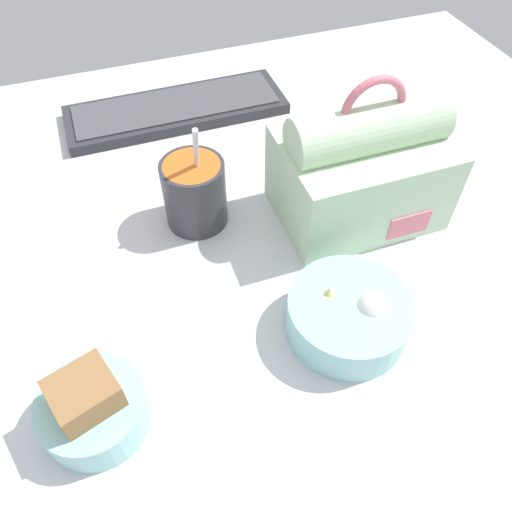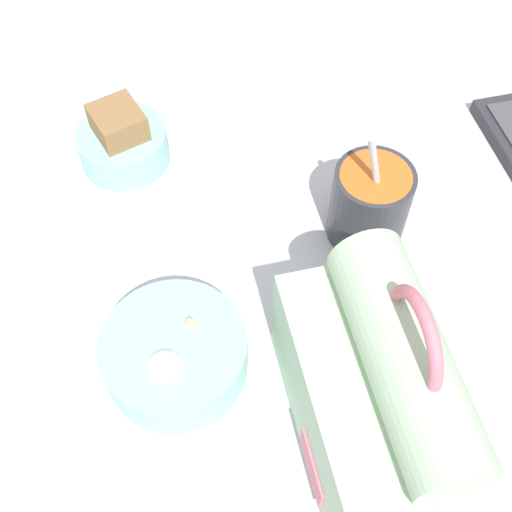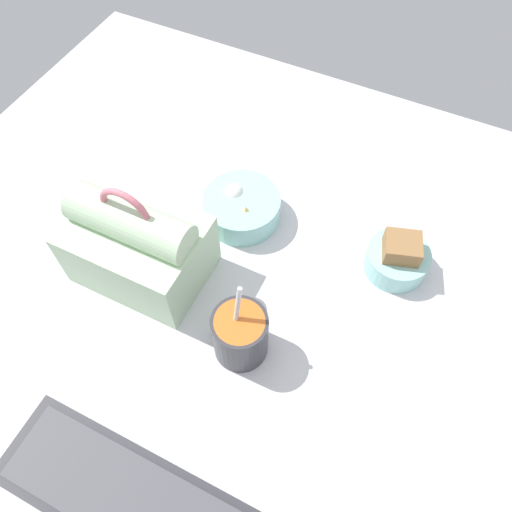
{
  "view_description": "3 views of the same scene",
  "coord_description": "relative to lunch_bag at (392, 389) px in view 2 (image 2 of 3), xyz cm",
  "views": [
    {
      "loc": [
        -7.18,
        -37.32,
        50.22
      ],
      "look_at": [
        5.18,
        -2.35,
        7.0
      ],
      "focal_mm": 35.0,
      "sensor_mm": 36.0,
      "label": 1
    },
    {
      "loc": [
        39.21,
        -10.37,
        58.95
      ],
      "look_at": [
        5.18,
        -2.35,
        7.0
      ],
      "focal_mm": 45.0,
      "sensor_mm": 36.0,
      "label": 2
    },
    {
      "loc": [
        -13.51,
        36.05,
        73.69
      ],
      "look_at": [
        5.18,
        -2.35,
        7.0
      ],
      "focal_mm": 35.0,
      "sensor_mm": 36.0,
      "label": 3
    }
  ],
  "objects": [
    {
      "name": "bento_bowl_sandwich",
      "position": [
        -37.24,
        -18.51,
        -4.4
      ],
      "size": [
        10.35,
        10.35,
        7.61
      ],
      "color": "#93D1CC",
      "rests_on": "desk_surface"
    },
    {
      "name": "lunch_bag",
      "position": [
        0.0,
        0.0,
        0.0
      ],
      "size": [
        20.58,
        15.15,
        20.17
      ],
      "color": "#B7D6AD",
      "rests_on": "desk_surface"
    },
    {
      "name": "desk_surface",
      "position": [
        -22.02,
        -5.12,
        -8.24
      ],
      "size": [
        140.0,
        110.0,
        2.0
      ],
      "color": "silver",
      "rests_on": "ground"
    },
    {
      "name": "soup_cup",
      "position": [
        -20.64,
        5.54,
        -2.38
      ],
      "size": [
        8.18,
        8.18,
        15.44
      ],
      "color": "#333338",
      "rests_on": "desk_surface"
    },
    {
      "name": "bento_bowl_snacks",
      "position": [
        -9.5,
        -16.87,
        -4.61
      ],
      "size": [
        13.51,
        13.51,
        6.03
      ],
      "color": "#93D1CC",
      "rests_on": "desk_surface"
    }
  ]
}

